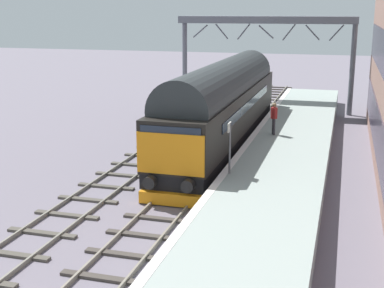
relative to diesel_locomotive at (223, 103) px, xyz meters
The scene contains 8 objects.
ground_plane 5.71m from the diesel_locomotive, 90.01° to the right, with size 140.00×140.00×0.00m, color slate.
track_main 5.69m from the diesel_locomotive, 90.01° to the right, with size 2.50×60.00×0.15m.
track_adjacent_west 6.56m from the diesel_locomotive, 122.39° to the right, with size 2.50×60.00×0.15m.
station_platform 6.58m from the diesel_locomotive, 55.05° to the right, with size 4.00×44.00×1.01m.
diesel_locomotive is the anchor object (origin of this frame).
platform_number_sign 7.63m from the diesel_locomotive, 75.30° to the right, with size 0.10×0.44×2.03m.
waiting_passenger 2.75m from the diesel_locomotive, ahead, with size 0.43×0.49×1.64m.
overhead_footbridge 12.32m from the diesel_locomotive, 87.97° to the left, with size 12.56×2.00×6.81m.
Camera 1 is at (6.10, -21.96, 7.25)m, focal length 49.99 mm.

